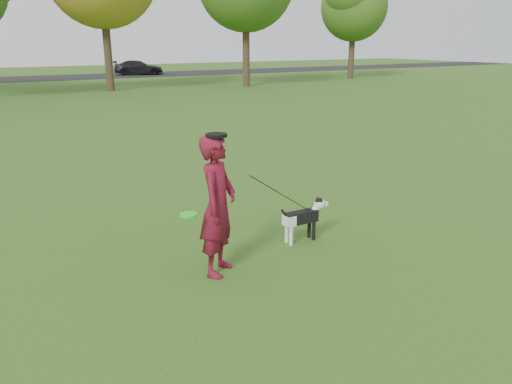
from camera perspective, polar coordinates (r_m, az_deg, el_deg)
ground at (r=7.89m, az=3.59°, el=-6.38°), size 120.00×120.00×0.00m
road at (r=46.30m, az=-25.35°, el=11.60°), size 120.00×7.00×0.02m
man at (r=6.76m, az=-4.38°, el=-1.58°), size 0.83×0.84×1.96m
dog at (r=8.04m, az=5.54°, el=-2.70°), size 0.92×0.18×0.70m
car_right at (r=48.17m, az=-13.29°, el=13.68°), size 4.73×3.03×1.27m
man_held_items at (r=7.42m, az=3.03°, el=-0.33°), size 2.41×0.58×1.49m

